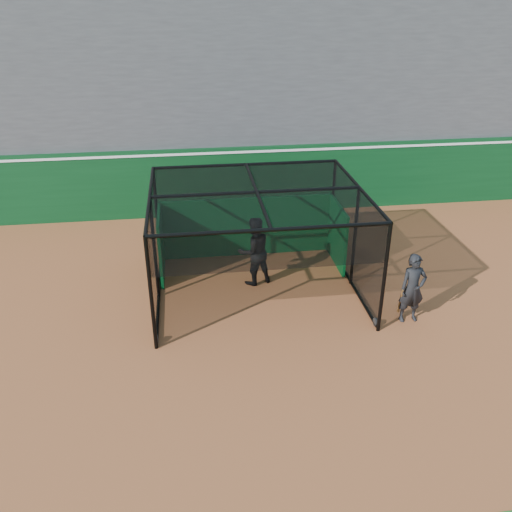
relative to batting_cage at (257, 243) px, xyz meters
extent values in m
plane|color=#98522C|center=(-0.31, -2.66, -1.45)|extent=(120.00, 120.00, 0.00)
cube|color=#0A3C19|center=(-0.31, 5.84, -0.20)|extent=(50.00, 0.45, 2.50)
cube|color=white|center=(-0.31, 5.84, 0.90)|extent=(50.00, 0.50, 0.08)
cube|color=#4C4C4F|center=(-0.31, 9.72, 2.42)|extent=(50.00, 7.85, 7.75)
cube|color=#074B1E|center=(0.00, 2.24, -0.50)|extent=(5.34, 0.10, 1.90)
cylinder|color=black|center=(-2.73, -2.19, -1.34)|extent=(0.08, 0.22, 0.22)
cylinder|color=black|center=(2.73, -2.19, -1.34)|extent=(0.08, 0.22, 0.22)
cylinder|color=black|center=(-2.73, 2.16, -1.34)|extent=(0.08, 0.22, 0.22)
cylinder|color=black|center=(2.73, 2.16, -1.34)|extent=(0.08, 0.22, 0.22)
imported|color=black|center=(-0.02, 0.42, -0.45)|extent=(1.17, 1.03, 2.01)
imported|color=black|center=(3.66, -2.03, -0.53)|extent=(0.69, 0.47, 1.85)
cylinder|color=#593819|center=(3.41, -1.98, -0.90)|extent=(0.14, 0.33, 0.83)
camera|label=1|loc=(-1.78, -13.07, 6.34)|focal=38.00mm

